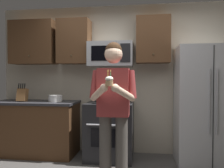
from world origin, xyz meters
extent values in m
cube|color=#B7AD99|center=(0.00, 1.75, 1.30)|extent=(4.40, 0.10, 2.60)
cube|color=black|center=(-0.15, 1.36, 0.46)|extent=(0.76, 0.66, 0.92)
cube|color=black|center=(-0.15, 1.02, 0.42)|extent=(0.48, 0.01, 0.28)
cylinder|color=#99999E|center=(-0.15, 1.00, 0.62)|extent=(0.60, 0.03, 0.03)
cylinder|color=black|center=(-0.33, 1.22, 0.93)|extent=(0.18, 0.18, 0.01)
cylinder|color=black|center=(0.03, 1.22, 0.93)|extent=(0.18, 0.18, 0.01)
cylinder|color=black|center=(-0.33, 1.50, 0.93)|extent=(0.18, 0.18, 0.01)
cylinder|color=black|center=(0.03, 1.50, 0.93)|extent=(0.18, 0.18, 0.01)
cube|color=#9EA0A5|center=(-0.15, 1.48, 1.72)|extent=(0.74, 0.40, 0.40)
cube|color=black|center=(-0.24, 1.28, 1.72)|extent=(0.40, 0.01, 0.24)
cube|color=black|center=(0.11, 1.28, 1.72)|extent=(0.16, 0.01, 0.30)
cube|color=#B7BABF|center=(1.35, 1.32, 0.90)|extent=(0.90, 0.72, 1.80)
cylinder|color=gray|center=(1.30, 0.94, 1.00)|extent=(0.02, 0.02, 0.90)
cylinder|color=gray|center=(1.40, 0.94, 1.00)|extent=(0.02, 0.02, 0.90)
cube|color=black|center=(1.35, 0.95, 0.90)|extent=(0.01, 0.01, 1.74)
cube|color=#4C301C|center=(-1.55, 1.53, 1.95)|extent=(0.80, 0.34, 0.76)
sphere|color=brown|center=(-1.55, 1.35, 1.70)|extent=(0.03, 0.03, 0.03)
cube|color=#4C301C|center=(-0.80, 1.53, 1.95)|extent=(0.55, 0.34, 0.76)
sphere|color=brown|center=(-0.80, 1.35, 1.70)|extent=(0.03, 0.03, 0.03)
cube|color=#4C301C|center=(0.55, 1.53, 1.95)|extent=(0.55, 0.34, 0.76)
sphere|color=brown|center=(0.55, 1.35, 1.70)|extent=(0.03, 0.03, 0.03)
cube|color=#4C301C|center=(-1.45, 1.38, 0.44)|extent=(1.40, 0.62, 0.88)
cube|color=#2D2D33|center=(-1.45, 1.38, 0.90)|extent=(1.44, 0.66, 0.04)
cube|color=brown|center=(-1.66, 1.33, 1.03)|extent=(0.16, 0.15, 0.24)
cylinder|color=black|center=(-1.72, 1.31, 1.19)|extent=(0.02, 0.04, 0.09)
cylinder|color=black|center=(-1.68, 1.31, 1.19)|extent=(0.02, 0.04, 0.09)
cylinder|color=black|center=(-1.65, 1.31, 1.19)|extent=(0.02, 0.04, 0.09)
cylinder|color=black|center=(-1.61, 1.31, 1.19)|extent=(0.02, 0.04, 0.09)
cylinder|color=white|center=(-1.10, 1.39, 0.97)|extent=(0.23, 0.23, 0.10)
torus|color=white|center=(-1.10, 1.39, 1.02)|extent=(0.24, 0.24, 0.01)
cylinder|color=#4C4742|center=(-0.06, 0.42, 0.43)|extent=(0.15, 0.15, 0.86)
cylinder|color=#4C4742|center=(0.14, 0.42, 0.43)|extent=(0.15, 0.15, 0.86)
cube|color=maroon|center=(0.04, 0.42, 1.15)|extent=(0.38, 0.22, 0.58)
sphere|color=beige|center=(0.04, 0.42, 1.61)|extent=(0.22, 0.22, 0.22)
sphere|color=#382314|center=(0.04, 0.43, 1.66)|extent=(0.20, 0.20, 0.20)
cylinder|color=maroon|center=(-0.19, 0.39, 1.25)|extent=(0.15, 0.18, 0.35)
cylinder|color=beige|center=(-0.11, 0.23, 1.15)|extent=(0.26, 0.33, 0.21)
sphere|color=beige|center=(-0.02, 0.10, 1.22)|extent=(0.09, 0.09, 0.09)
cylinder|color=maroon|center=(0.26, 0.39, 1.25)|extent=(0.15, 0.18, 0.35)
cylinder|color=beige|center=(0.19, 0.23, 1.15)|extent=(0.26, 0.33, 0.21)
sphere|color=beige|center=(0.10, 0.10, 1.22)|extent=(0.09, 0.09, 0.09)
cylinder|color=#A87F56|center=(0.04, 0.08, 1.26)|extent=(0.08, 0.08, 0.06)
ellipsoid|color=white|center=(0.04, 0.08, 1.31)|extent=(0.09, 0.09, 0.06)
cylinder|color=#4CBF66|center=(0.05, 0.08, 1.36)|extent=(0.01, 0.01, 0.06)
ellipsoid|color=#FFD159|center=(0.05, 0.08, 1.40)|extent=(0.01, 0.01, 0.02)
cylinder|color=#F2D84C|center=(0.02, 0.08, 1.36)|extent=(0.01, 0.01, 0.06)
ellipsoid|color=#FFD159|center=(0.02, 0.08, 1.40)|extent=(0.01, 0.01, 0.02)
camera|label=1|loc=(0.41, -2.35, 1.33)|focal=36.82mm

